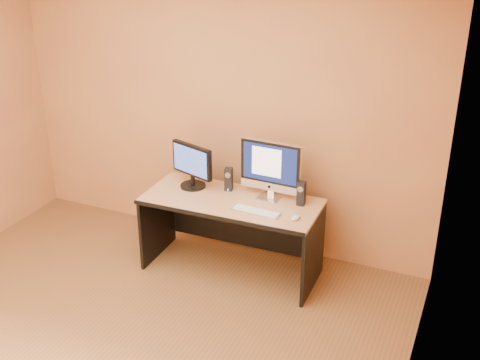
% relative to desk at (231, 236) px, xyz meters
% --- Properties ---
extents(walls, '(4.00, 4.00, 2.60)m').
position_rel_desk_xyz_m(walls, '(-0.37, -1.46, 0.96)').
color(walls, '#AB7D45').
rests_on(walls, ground).
extents(desk, '(1.50, 0.68, 0.69)m').
position_rel_desk_xyz_m(desk, '(0.00, 0.00, 0.00)').
color(desk, tan).
rests_on(desk, ground).
extents(imac, '(0.54, 0.22, 0.51)m').
position_rel_desk_xyz_m(imac, '(0.28, 0.15, 0.60)').
color(imac, silver).
rests_on(imac, desk).
extents(second_monitor, '(0.49, 0.35, 0.39)m').
position_rel_desk_xyz_m(second_monitor, '(-0.42, 0.11, 0.54)').
color(second_monitor, black).
rests_on(second_monitor, desk).
extents(speaker_left, '(0.07, 0.08, 0.20)m').
position_rel_desk_xyz_m(speaker_left, '(-0.10, 0.17, 0.45)').
color(speaker_left, black).
rests_on(speaker_left, desk).
extents(speaker_right, '(0.07, 0.07, 0.20)m').
position_rel_desk_xyz_m(speaker_right, '(0.56, 0.15, 0.45)').
color(speaker_right, black).
rests_on(speaker_right, desk).
extents(keyboard, '(0.40, 0.13, 0.02)m').
position_rel_desk_xyz_m(keyboard, '(0.28, -0.13, 0.35)').
color(keyboard, '#BABABF').
rests_on(keyboard, desk).
extents(mouse, '(0.07, 0.10, 0.03)m').
position_rel_desk_xyz_m(mouse, '(0.61, -0.12, 0.36)').
color(mouse, silver).
rests_on(mouse, desk).
extents(cable_a, '(0.06, 0.20, 0.01)m').
position_rel_desk_xyz_m(cable_a, '(0.29, 0.29, 0.35)').
color(cable_a, black).
rests_on(cable_a, desk).
extents(cable_b, '(0.10, 0.14, 0.01)m').
position_rel_desk_xyz_m(cable_b, '(0.23, 0.29, 0.35)').
color(cable_b, black).
rests_on(cable_b, desk).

